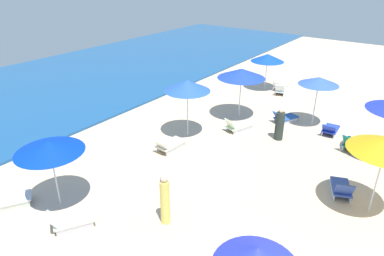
# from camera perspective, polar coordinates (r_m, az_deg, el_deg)

# --- Properties ---
(ocean) EXTENTS (60.00, 14.12, 0.12)m
(ocean) POSITION_cam_1_polar(r_m,az_deg,el_deg) (23.18, -28.42, 4.20)
(ocean) COLOR #1B4F89
(ocean) RESTS_ON ground_plane
(lounge_chair_1_0) EXTENTS (1.41, 1.02, 0.78)m
(lounge_chair_1_0) POSITION_cam_1_polar(r_m,az_deg,el_deg) (13.13, 23.54, -9.15)
(lounge_chair_1_0) COLOR silver
(lounge_chair_1_0) RESTS_ON ground_plane
(umbrella_2) EXTENTS (2.13, 2.13, 2.40)m
(umbrella_2) POSITION_cam_1_polar(r_m,az_deg,el_deg) (11.48, -22.63, -2.84)
(umbrella_2) COLOR silver
(umbrella_2) RESTS_ON ground_plane
(lounge_chair_2_0) EXTENTS (1.40, 1.15, 0.68)m
(lounge_chair_2_0) POSITION_cam_1_polar(r_m,az_deg,el_deg) (11.38, -19.54, -14.36)
(lounge_chair_2_0) COLOR silver
(lounge_chair_2_0) RESTS_ON ground_plane
(lounge_chair_2_1) EXTENTS (1.54, 1.27, 0.70)m
(lounge_chair_2_1) POSITION_cam_1_polar(r_m,az_deg,el_deg) (13.05, -28.38, -10.47)
(lounge_chair_2_1) COLOR silver
(lounge_chair_2_1) RESTS_ON ground_plane
(umbrella_3) EXTENTS (2.06, 2.06, 2.28)m
(umbrella_3) POSITION_cam_1_polar(r_m,az_deg,el_deg) (22.28, 12.42, 11.32)
(umbrella_3) COLOR silver
(umbrella_3) RESTS_ON ground_plane
(lounge_chair_3_0) EXTENTS (1.54, 0.94, 0.74)m
(lounge_chair_3_0) POSITION_cam_1_polar(r_m,az_deg,el_deg) (22.15, 14.46, 6.18)
(lounge_chair_3_0) COLOR silver
(lounge_chair_3_0) RESTS_ON ground_plane
(lounge_chair_3_1) EXTENTS (1.34, 0.65, 0.63)m
(lounge_chair_3_1) POSITION_cam_1_polar(r_m,az_deg,el_deg) (22.89, 14.47, 6.72)
(lounge_chair_3_1) COLOR silver
(lounge_chair_3_1) RESTS_ON ground_plane
(lounge_chair_4_0) EXTENTS (1.41, 0.96, 0.82)m
(lounge_chair_4_0) POSITION_cam_1_polar(r_m,az_deg,el_deg) (16.32, 25.30, -2.49)
(lounge_chair_4_0) COLOR silver
(lounge_chair_4_0) RESTS_ON ground_plane
(lounge_chair_4_1) EXTENTS (1.38, 1.01, 0.72)m
(lounge_chair_4_1) POSITION_cam_1_polar(r_m,az_deg,el_deg) (16.49, 26.17, -2.41)
(lounge_chair_4_1) COLOR silver
(lounge_chair_4_1) RESTS_ON ground_plane
(umbrella_5) EXTENTS (1.89, 1.89, 2.48)m
(umbrella_5) POSITION_cam_1_polar(r_m,az_deg,el_deg) (17.48, 20.30, 7.33)
(umbrella_5) COLOR silver
(umbrella_5) RESTS_ON ground_plane
(lounge_chair_5_0) EXTENTS (1.48, 1.08, 0.63)m
(lounge_chair_5_0) POSITION_cam_1_polar(r_m,az_deg,el_deg) (18.13, 15.12, 1.68)
(lounge_chair_5_0) COLOR silver
(lounge_chair_5_0) RESTS_ON ground_plane
(lounge_chair_5_1) EXTENTS (1.26, 0.68, 0.66)m
(lounge_chair_5_1) POSITION_cam_1_polar(r_m,az_deg,el_deg) (17.46, 21.97, -0.21)
(lounge_chair_5_1) COLOR silver
(lounge_chair_5_1) RESTS_ON ground_plane
(umbrella_6) EXTENTS (2.40, 2.40, 2.63)m
(umbrella_6) POSITION_cam_1_polar(r_m,az_deg,el_deg) (17.47, 8.20, 8.97)
(umbrella_6) COLOR silver
(umbrella_6) RESTS_ON ground_plane
(lounge_chair_6_0) EXTENTS (1.52, 1.03, 0.70)m
(lounge_chair_6_0) POSITION_cam_1_polar(r_m,az_deg,el_deg) (16.72, 7.61, 0.35)
(lounge_chair_6_0) COLOR silver
(lounge_chair_6_0) RESTS_ON ground_plane
(umbrella_7) EXTENTS (2.06, 2.06, 2.69)m
(umbrella_7) POSITION_cam_1_polar(r_m,az_deg,el_deg) (15.28, -0.77, 7.05)
(umbrella_7) COLOR silver
(umbrella_7) RESTS_ON ground_plane
(lounge_chair_7_0) EXTENTS (1.46, 0.73, 0.65)m
(lounge_chair_7_0) POSITION_cam_1_polar(r_m,az_deg,el_deg) (14.84, -3.75, -2.79)
(lounge_chair_7_0) COLOR silver
(lounge_chair_7_0) RESTS_ON ground_plane
(beachgoer_2) EXTENTS (0.51, 0.51, 1.52)m
(beachgoer_2) POSITION_cam_1_polar(r_m,az_deg,el_deg) (16.05, 14.33, 0.43)
(beachgoer_2) COLOR #27302B
(beachgoer_2) RESTS_ON ground_plane
(beachgoer_3) EXTENTS (0.37, 0.37, 1.74)m
(beachgoer_3) POSITION_cam_1_polar(r_m,az_deg,el_deg) (10.64, -4.51, -11.81)
(beachgoer_3) COLOR #EBD260
(beachgoer_3) RESTS_ON ground_plane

